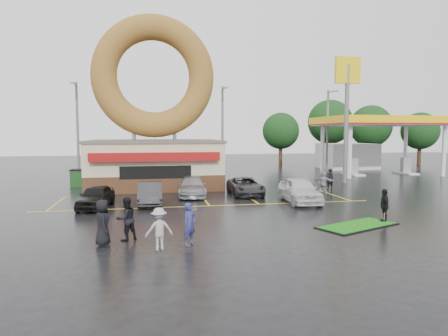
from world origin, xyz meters
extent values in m
plane|color=black|center=(0.00, 0.00, 0.00)|extent=(120.00, 120.00, 0.00)
cube|color=#472B19|center=(-3.00, 13.00, 0.60)|extent=(10.00, 8.00, 1.20)
cube|color=beige|center=(-3.00, 13.00, 2.35)|extent=(10.00, 8.00, 2.30)
cube|color=#59544C|center=(-3.00, 13.00, 3.60)|extent=(10.20, 8.20, 0.20)
cube|color=maroon|center=(-3.00, 8.70, 2.60)|extent=(9.00, 0.60, 0.60)
cylinder|color=slate|center=(-4.60, 13.00, 4.30)|extent=(0.30, 0.30, 1.20)
cylinder|color=slate|center=(-1.40, 13.00, 4.30)|extent=(0.30, 0.30, 1.20)
torus|color=olive|center=(-3.00, 13.00, 8.70)|extent=(9.60, 2.00, 9.60)
cylinder|color=silver|center=(15.00, 15.00, 2.50)|extent=(0.40, 0.40, 5.00)
cylinder|color=silver|center=(25.00, 15.00, 2.50)|extent=(0.40, 0.40, 5.00)
cylinder|color=silver|center=(15.00, 21.00, 2.50)|extent=(0.40, 0.40, 5.00)
cylinder|color=silver|center=(25.00, 21.00, 2.50)|extent=(0.40, 0.40, 5.00)
cube|color=silver|center=(20.00, 18.00, 5.25)|extent=(12.00, 8.00, 0.50)
cube|color=yellow|center=(20.00, 18.00, 5.55)|extent=(12.30, 8.30, 0.70)
cube|color=#99999E|center=(17.00, 18.00, 0.90)|extent=(0.90, 0.60, 1.60)
cube|color=#99999E|center=(23.00, 18.00, 0.90)|extent=(0.90, 0.60, 1.60)
cube|color=silver|center=(20.00, 25.00, 1.50)|extent=(6.00, 5.00, 3.00)
cylinder|color=slate|center=(13.00, 12.00, 5.00)|extent=(0.36, 0.36, 10.00)
cube|color=yellow|center=(13.00, 12.00, 9.50)|extent=(2.20, 0.30, 2.20)
cylinder|color=slate|center=(-10.00, 20.00, 4.50)|extent=(0.24, 0.24, 9.00)
cylinder|color=slate|center=(-10.00, 19.00, 8.70)|extent=(0.12, 2.00, 0.12)
cube|color=slate|center=(-10.00, 18.00, 8.65)|extent=(0.40, 0.18, 0.12)
cylinder|color=slate|center=(4.00, 21.00, 4.50)|extent=(0.24, 0.24, 9.00)
cylinder|color=slate|center=(4.00, 20.00, 8.70)|extent=(0.12, 2.00, 0.12)
cube|color=slate|center=(4.00, 19.00, 8.65)|extent=(0.40, 0.18, 0.12)
cylinder|color=slate|center=(16.00, 22.00, 4.50)|extent=(0.24, 0.24, 9.00)
cylinder|color=slate|center=(16.00, 21.00, 8.70)|extent=(0.12, 2.00, 0.12)
cube|color=slate|center=(16.00, 20.00, 8.65)|extent=(0.40, 0.18, 0.12)
cylinder|color=#332114|center=(26.00, 30.00, 1.44)|extent=(0.50, 0.50, 2.88)
sphere|color=black|center=(26.00, 30.00, 5.20)|extent=(5.60, 5.60, 5.60)
cylinder|color=#332114|center=(32.00, 28.00, 1.26)|extent=(0.50, 0.50, 2.52)
sphere|color=black|center=(32.00, 28.00, 4.55)|extent=(4.90, 4.90, 4.90)
cylinder|color=#332114|center=(22.00, 34.00, 1.62)|extent=(0.50, 0.50, 3.24)
sphere|color=black|center=(22.00, 34.00, 5.85)|extent=(6.30, 6.30, 6.30)
cylinder|color=#332114|center=(14.00, 32.00, 1.26)|extent=(0.50, 0.50, 2.52)
sphere|color=black|center=(14.00, 32.00, 4.55)|extent=(4.90, 4.90, 4.90)
imported|color=black|center=(-6.45, 3.94, 0.66)|extent=(2.07, 4.03, 1.31)
imported|color=#303033|center=(-3.42, 4.58, 0.65)|extent=(1.45, 3.99, 1.31)
imported|color=#95969A|center=(-0.60, 7.33, 0.64)|extent=(2.23, 4.60, 1.29)
imported|color=#29292C|center=(3.02, 6.99, 0.61)|extent=(2.12, 4.45, 1.22)
imported|color=silver|center=(5.58, 3.50, 0.77)|extent=(2.11, 4.64, 1.55)
imported|color=navy|center=(-1.97, -4.58, 0.81)|extent=(0.70, 0.68, 1.63)
imported|color=black|center=(-4.37, -3.43, 0.86)|extent=(1.06, 1.00, 1.73)
imported|color=#99999C|center=(-3.13, -5.01, 0.78)|extent=(1.10, 0.76, 1.56)
imported|color=black|center=(-5.21, -4.05, 0.88)|extent=(0.72, 0.95, 1.76)
imported|color=black|center=(7.56, -2.37, 0.80)|extent=(0.61, 1.00, 1.60)
imported|color=#969699|center=(8.86, 7.28, 0.80)|extent=(1.40, 1.37, 1.60)
imported|color=black|center=(9.90, 8.39, 0.80)|extent=(0.59, 0.40, 1.60)
cube|color=#1A4219|center=(-8.64, 13.81, 0.65)|extent=(1.91, 1.37, 1.30)
cube|color=black|center=(5.90, -2.90, 0.02)|extent=(4.30, 3.13, 0.04)
cube|color=#197513|center=(5.90, -2.90, 0.05)|extent=(4.07, 2.90, 0.03)
cylinder|color=silver|center=(7.49, -2.51, 0.27)|extent=(0.02, 0.02, 0.45)
cube|color=red|center=(7.56, -2.51, 0.45)|extent=(0.14, 0.01, 0.10)
camera|label=1|loc=(-3.44, -19.42, 4.25)|focal=32.00mm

